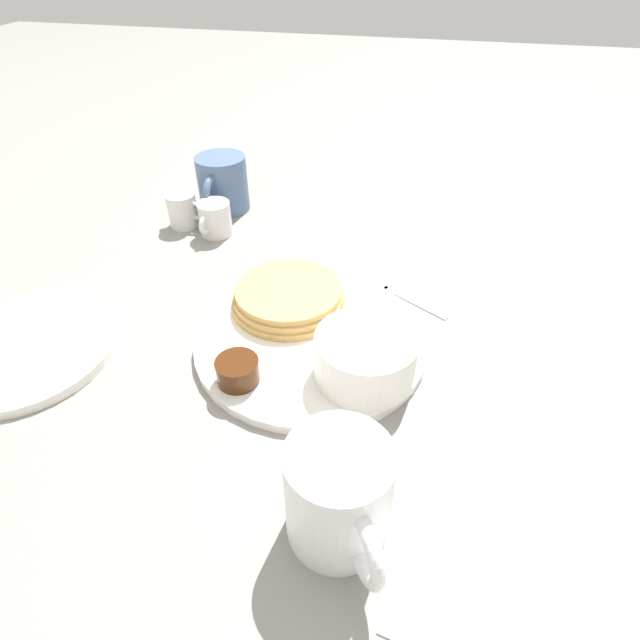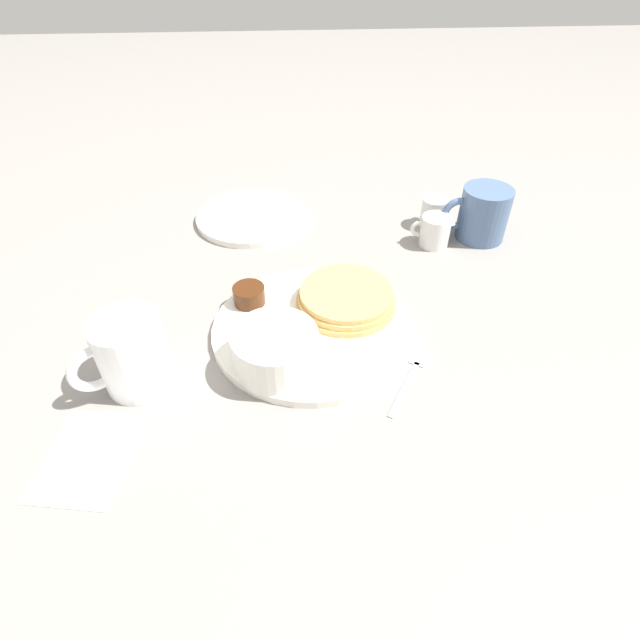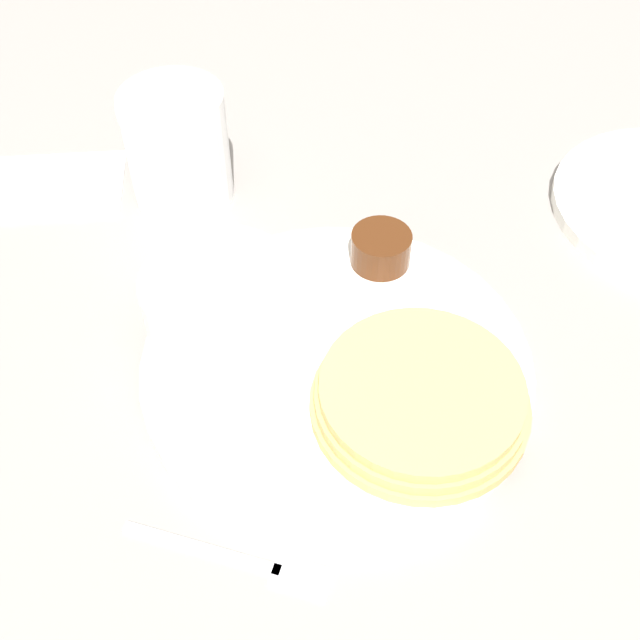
{
  "view_description": "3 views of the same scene",
  "coord_description": "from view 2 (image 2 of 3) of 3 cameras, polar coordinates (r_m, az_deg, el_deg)",
  "views": [
    {
      "loc": [
        -0.11,
        0.44,
        0.41
      ],
      "look_at": [
        -0.01,
        0.01,
        0.05
      ],
      "focal_mm": 28.0,
      "sensor_mm": 36.0,
      "label": 1
    },
    {
      "loc": [
        -0.53,
        0.02,
        0.48
      ],
      "look_at": [
        -0.01,
        -0.01,
        0.03
      ],
      "focal_mm": 28.0,
      "sensor_mm": 36.0,
      "label": 2
    },
    {
      "loc": [
        -0.1,
        -0.34,
        0.46
      ],
      "look_at": [
        -0.01,
        0.02,
        0.04
      ],
      "focal_mm": 45.0,
      "sensor_mm": 36.0,
      "label": 3
    }
  ],
  "objects": [
    {
      "name": "ground_plane",
      "position": [
        0.71,
        -1.04,
        -1.37
      ],
      "size": [
        4.0,
        4.0,
        0.0
      ],
      "primitive_type": "plane",
      "color": "gray"
    },
    {
      "name": "plate",
      "position": [
        0.71,
        -1.05,
        -1.01
      ],
      "size": [
        0.28,
        0.28,
        0.01
      ],
      "color": "white",
      "rests_on": "ground_plane"
    },
    {
      "name": "pancake_stack",
      "position": [
        0.73,
        3.01,
        2.52
      ],
      "size": [
        0.15,
        0.15,
        0.03
      ],
      "color": "tan",
      "rests_on": "plate"
    },
    {
      "name": "bowl",
      "position": [
        0.63,
        -5.13,
        -3.26
      ],
      "size": [
        0.11,
        0.11,
        0.05
      ],
      "color": "white",
      "rests_on": "plate"
    },
    {
      "name": "syrup_cup",
      "position": [
        0.74,
        -8.1,
        2.84
      ],
      "size": [
        0.05,
        0.05,
        0.03
      ],
      "color": "#47230F",
      "rests_on": "plate"
    },
    {
      "name": "butter_ramekin",
      "position": [
        0.64,
        -7.12,
        -4.5
      ],
      "size": [
        0.05,
        0.05,
        0.04
      ],
      "color": "white",
      "rests_on": "plate"
    },
    {
      "name": "coffee_mug",
      "position": [
        0.65,
        -20.84,
        -3.65
      ],
      "size": [
        0.09,
        0.11,
        0.1
      ],
      "color": "white",
      "rests_on": "ground_plane"
    },
    {
      "name": "creamer_pitcher_near",
      "position": [
        0.9,
        12.98,
        9.91
      ],
      "size": [
        0.05,
        0.07,
        0.06
      ],
      "color": "white",
      "rests_on": "ground_plane"
    },
    {
      "name": "creamer_pitcher_far",
      "position": [
        0.96,
        12.92,
        11.89
      ],
      "size": [
        0.07,
        0.05,
        0.06
      ],
      "color": "white",
      "rests_on": "ground_plane"
    },
    {
      "name": "fork",
      "position": [
        0.67,
        10.56,
        -5.8
      ],
      "size": [
        0.12,
        0.08,
        0.0
      ],
      "color": "silver",
      "rests_on": "ground_plane"
    },
    {
      "name": "napkin",
      "position": [
        0.63,
        -25.12,
        -13.96
      ],
      "size": [
        0.14,
        0.11,
        0.0
      ],
      "color": "white",
      "rests_on": "ground_plane"
    },
    {
      "name": "second_mug",
      "position": [
        0.94,
        18.04,
        11.47
      ],
      "size": [
        0.09,
        0.12,
        0.09
      ],
      "color": "slate",
      "rests_on": "ground_plane"
    },
    {
      "name": "far_plate",
      "position": [
        0.98,
        -7.75,
        11.64
      ],
      "size": [
        0.21,
        0.21,
        0.01
      ],
      "color": "white",
      "rests_on": "ground_plane"
    }
  ]
}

